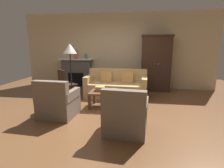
{
  "coord_description": "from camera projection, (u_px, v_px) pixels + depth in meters",
  "views": [
    {
      "loc": [
        0.73,
        -4.19,
        1.59
      ],
      "look_at": [
        0.06,
        0.56,
        0.55
      ],
      "focal_mm": 28.17,
      "sensor_mm": 36.0,
      "label": 1
    }
  ],
  "objects": [
    {
      "name": "back_wall",
      "position": [
        118.0,
        51.0,
        6.66
      ],
      "size": [
        7.2,
        0.1,
        2.8
      ],
      "primitive_type": "cube",
      "color": "beige",
      "rests_on": "ground"
    },
    {
      "name": "armchair_near_left",
      "position": [
        58.0,
        103.0,
        3.99
      ],
      "size": [
        0.82,
        0.82,
        0.88
      ],
      "color": "#756656",
      "rests_on": "ground"
    },
    {
      "name": "armoire",
      "position": [
        156.0,
        63.0,
        6.24
      ],
      "size": [
        1.06,
        0.57,
        1.96
      ],
      "color": "#382319",
      "rests_on": "ground"
    },
    {
      "name": "armchair_near_right",
      "position": [
        126.0,
        116.0,
        3.25
      ],
      "size": [
        0.85,
        0.84,
        0.88
      ],
      "color": "#756656",
      "rests_on": "ground"
    },
    {
      "name": "book_stack",
      "position": [
        100.0,
        89.0,
        4.66
      ],
      "size": [
        0.26,
        0.19,
        0.12
      ],
      "color": "#B73833",
      "rests_on": "coffee_table"
    },
    {
      "name": "floor_lamp",
      "position": [
        70.0,
        52.0,
        4.66
      ],
      "size": [
        0.36,
        0.36,
        1.65
      ],
      "color": "black",
      "rests_on": "ground"
    },
    {
      "name": "fireplace",
      "position": [
        77.0,
        73.0,
        6.8
      ],
      "size": [
        1.26,
        0.48,
        1.12
      ],
      "color": "#4C4947",
      "rests_on": "ground"
    },
    {
      "name": "mantel_vase_terracotta",
      "position": [
        76.0,
        54.0,
        6.64
      ],
      "size": [
        0.12,
        0.12,
        0.31
      ],
      "primitive_type": "cylinder",
      "color": "#A86042",
      "rests_on": "fireplace"
    },
    {
      "name": "ground_plane",
      "position": [
        107.0,
        109.0,
        4.49
      ],
      "size": [
        9.6,
        9.6,
        0.0
      ],
      "primitive_type": "plane",
      "color": "brown"
    },
    {
      "name": "fruit_bowl",
      "position": [
        113.0,
        90.0,
        4.59
      ],
      "size": [
        0.29,
        0.29,
        0.07
      ],
      "primitive_type": "cylinder",
      "color": "orange",
      "rests_on": "coffee_table"
    },
    {
      "name": "side_chair_wooden",
      "position": [
        65.0,
        82.0,
        5.33
      ],
      "size": [
        0.62,
        0.62,
        0.9
      ],
      "color": "#382319",
      "rests_on": "ground"
    },
    {
      "name": "coffee_table",
      "position": [
        111.0,
        94.0,
        4.6
      ],
      "size": [
        1.1,
        0.6,
        0.42
      ],
      "color": "brown",
      "rests_on": "ground"
    },
    {
      "name": "mantel_vase_jade",
      "position": [
        86.0,
        56.0,
        6.6
      ],
      "size": [
        0.11,
        0.11,
        0.19
      ],
      "primitive_type": "cylinder",
      "color": "slate",
      "rests_on": "fireplace"
    },
    {
      "name": "couch",
      "position": [
        116.0,
        87.0,
        5.61
      ],
      "size": [
        1.96,
        0.95,
        0.86
      ],
      "color": "tan",
      "rests_on": "ground"
    }
  ]
}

